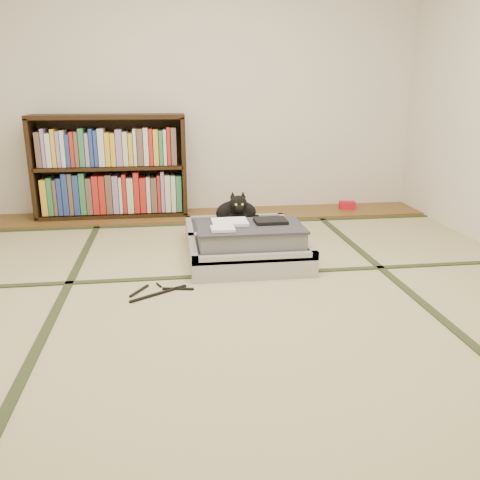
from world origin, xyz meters
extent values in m
plane|color=tan|center=(0.00, 0.00, 0.00)|extent=(4.50, 4.50, 0.00)
cube|color=brown|center=(0.00, 2.00, 0.01)|extent=(4.00, 0.50, 0.02)
cube|color=red|center=(1.34, 2.03, 0.06)|extent=(0.16, 0.11, 0.07)
plane|color=silver|center=(0.00, 2.25, 1.20)|extent=(4.00, 0.00, 4.00)
cube|color=#2D381E|center=(-1.00, 0.00, 0.00)|extent=(0.05, 4.50, 0.01)
cube|color=#2D381E|center=(1.00, 0.00, 0.00)|extent=(0.05, 4.50, 0.01)
cube|color=#2D381E|center=(0.00, 0.40, 0.00)|extent=(4.00, 0.05, 0.01)
cube|color=#2D381E|center=(0.00, 1.70, 0.00)|extent=(4.00, 0.05, 0.01)
cube|color=black|center=(-1.54, 2.07, 0.47)|extent=(0.04, 0.31, 0.87)
cube|color=black|center=(-0.23, 2.07, 0.47)|extent=(0.04, 0.31, 0.87)
cube|color=black|center=(-0.89, 2.07, 0.03)|extent=(1.35, 0.31, 0.04)
cube|color=black|center=(-0.89, 2.07, 0.91)|extent=(1.35, 0.31, 0.04)
cube|color=black|center=(-0.89, 2.07, 0.47)|extent=(1.29, 0.31, 0.03)
cube|color=black|center=(-0.89, 2.22, 0.47)|extent=(1.35, 0.02, 0.87)
cube|color=gray|center=(-0.89, 2.05, 0.25)|extent=(1.21, 0.22, 0.37)
cube|color=gray|center=(-0.89, 2.05, 0.66)|extent=(1.21, 0.22, 0.33)
cube|color=#A2A2A6|center=(0.14, 0.55, 0.07)|extent=(0.79, 0.53, 0.14)
cube|color=#2D2F35|center=(0.14, 0.55, 0.10)|extent=(0.71, 0.44, 0.10)
cube|color=#A2A2A6|center=(0.14, 0.30, 0.14)|extent=(0.79, 0.04, 0.05)
cube|color=#A2A2A6|center=(0.14, 0.79, 0.14)|extent=(0.79, 0.04, 0.05)
cube|color=#A2A2A6|center=(-0.23, 0.55, 0.14)|extent=(0.04, 0.53, 0.05)
cube|color=#A2A2A6|center=(0.52, 0.55, 0.14)|extent=(0.04, 0.53, 0.05)
cube|color=#A2A2A6|center=(0.14, 1.08, 0.07)|extent=(0.79, 0.53, 0.14)
cube|color=#2D2F35|center=(0.14, 1.08, 0.10)|extent=(0.71, 0.44, 0.10)
cube|color=#A2A2A6|center=(0.14, 0.83, 0.14)|extent=(0.79, 0.04, 0.05)
cube|color=#A2A2A6|center=(0.14, 1.32, 0.14)|extent=(0.79, 0.04, 0.05)
cube|color=#A2A2A6|center=(-0.23, 1.08, 0.14)|extent=(0.04, 0.53, 0.05)
cube|color=#A2A2A6|center=(0.52, 1.08, 0.14)|extent=(0.04, 0.53, 0.05)
cylinder|color=black|center=(0.14, 0.81, 0.15)|extent=(0.71, 0.03, 0.03)
cube|color=gray|center=(0.14, 0.55, 0.20)|extent=(0.68, 0.41, 0.14)
cube|color=#38373E|center=(0.14, 0.55, 0.28)|extent=(0.70, 0.43, 0.02)
cube|color=white|center=(0.02, 0.60, 0.30)|extent=(0.23, 0.19, 0.02)
cube|color=black|center=(0.29, 0.60, 0.30)|extent=(0.21, 0.17, 0.02)
cube|color=white|center=(-0.05, 0.44, 0.30)|extent=(0.15, 0.13, 0.02)
cube|color=white|center=(-0.09, 0.29, 0.08)|extent=(0.06, 0.01, 0.04)
cube|color=white|center=(0.04, 0.29, 0.06)|extent=(0.05, 0.01, 0.04)
cube|color=orange|center=(0.41, 0.29, 0.08)|extent=(0.05, 0.01, 0.04)
cube|color=#197F33|center=(0.33, 0.29, 0.10)|extent=(0.04, 0.01, 0.03)
ellipsoid|color=black|center=(0.12, 1.08, 0.25)|extent=(0.31, 0.20, 0.19)
ellipsoid|color=black|center=(0.12, 0.99, 0.22)|extent=(0.15, 0.11, 0.11)
ellipsoid|color=black|center=(0.12, 0.96, 0.34)|extent=(0.13, 0.12, 0.12)
sphere|color=black|center=(0.12, 0.90, 0.32)|extent=(0.06, 0.06, 0.06)
cone|color=black|center=(0.08, 0.98, 0.40)|extent=(0.05, 0.06, 0.06)
cone|color=black|center=(0.16, 0.98, 0.40)|extent=(0.05, 0.06, 0.06)
sphere|color=#A5BF33|center=(0.10, 0.90, 0.35)|extent=(0.02, 0.02, 0.02)
sphere|color=#A5BF33|center=(0.15, 0.90, 0.35)|extent=(0.02, 0.02, 0.02)
cylinder|color=black|center=(0.23, 1.17, 0.18)|extent=(0.19, 0.11, 0.03)
torus|color=white|center=(0.30, 1.08, 0.16)|extent=(0.11, 0.11, 0.01)
torus|color=white|center=(0.31, 1.08, 0.17)|extent=(0.09, 0.09, 0.01)
cube|color=black|center=(-0.45, 0.15, 0.01)|extent=(0.33, 0.22, 0.01)
cube|color=black|center=(-0.57, 0.20, 0.01)|extent=(0.11, 0.17, 0.01)
cube|color=black|center=(-0.34, 0.20, 0.01)|extent=(0.19, 0.05, 0.01)
cylinder|color=black|center=(-0.45, 0.28, 0.01)|extent=(0.04, 0.06, 0.01)
camera|label=1|loc=(-0.37, -2.62, 1.15)|focal=38.00mm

